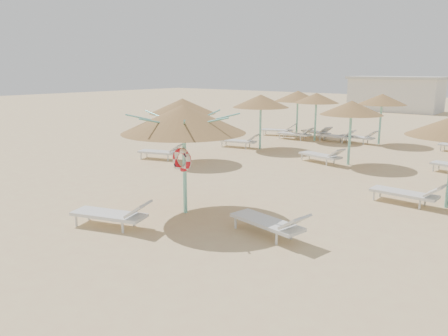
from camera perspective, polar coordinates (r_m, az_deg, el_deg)
The scene contains 6 objects.
ground at distance 11.83m, azimuth -4.62°, elevation -6.65°, with size 120.00×120.00×0.00m, color #D1B87F.
main_palapa at distance 11.79m, azimuth -5.30°, elevation 6.37°, with size 3.36×3.36×3.01m.
lounger_main_a at distance 11.41m, azimuth -14.24°, elevation -5.83°, with size 2.18×1.27×0.76m.
lounger_main_b at distance 10.54m, azimuth 6.14°, elevation -7.06°, with size 2.18×0.99×0.76m.
palapa_field at distance 20.39m, azimuth 20.94°, elevation 7.36°, with size 19.32×15.75×2.72m.
service_hut at distance 45.25m, azimuth 21.50°, elevation 9.02°, with size 8.40×4.40×3.25m.
Camera 1 is at (7.72, -8.06, 3.93)m, focal length 35.00 mm.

